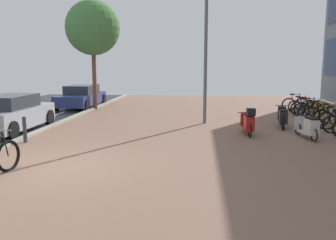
# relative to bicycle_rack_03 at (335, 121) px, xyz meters

# --- Properties ---
(ground) EXTENTS (21.00, 40.00, 0.13)m
(ground) POSITION_rel_bicycle_rack_03_xyz_m (-7.35, -5.86, -0.38)
(ground) COLOR #242426
(bicycle_rack_03) EXTENTS (1.37, 0.48, 1.00)m
(bicycle_rack_03) POSITION_rel_bicycle_rack_03_xyz_m (0.00, 0.00, 0.00)
(bicycle_rack_03) COLOR black
(bicycle_rack_03) RESTS_ON ground
(bicycle_rack_04) EXTENTS (1.42, 0.48, 1.01)m
(bicycle_rack_04) POSITION_rel_bicycle_rack_03_xyz_m (0.06, 0.79, 0.00)
(bicycle_rack_04) COLOR black
(bicycle_rack_04) RESTS_ON ground
(bicycle_rack_05) EXTENTS (1.40, 0.48, 1.03)m
(bicycle_rack_05) POSITION_rel_bicycle_rack_03_xyz_m (-0.09, 1.58, 0.01)
(bicycle_rack_05) COLOR black
(bicycle_rack_05) RESTS_ON ground
(bicycle_rack_06) EXTENTS (1.36, 0.48, 0.99)m
(bicycle_rack_06) POSITION_rel_bicycle_rack_03_xyz_m (-0.09, 2.37, -0.00)
(bicycle_rack_06) COLOR black
(bicycle_rack_06) RESTS_ON ground
(bicycle_rack_07) EXTENTS (1.37, 0.50, 1.02)m
(bicycle_rack_07) POSITION_rel_bicycle_rack_03_xyz_m (-0.04, 3.16, 0.00)
(bicycle_rack_07) COLOR black
(bicycle_rack_07) RESTS_ON ground
(bicycle_rack_08) EXTENTS (1.34, 0.48, 0.97)m
(bicycle_rack_08) POSITION_rel_bicycle_rack_03_xyz_m (-0.03, 3.95, -0.01)
(bicycle_rack_08) COLOR black
(bicycle_rack_08) RESTS_ON ground
(bicycle_rack_09) EXTENTS (1.32, 0.48, 0.94)m
(bicycle_rack_09) POSITION_rel_bicycle_rack_03_xyz_m (0.02, 4.74, -0.02)
(bicycle_rack_09) COLOR black
(bicycle_rack_09) RESTS_ON ground
(bicycle_rack_10) EXTENTS (1.39, 0.48, 1.00)m
(bicycle_rack_10) POSITION_rel_bicycle_rack_03_xyz_m (-0.07, 5.53, -0.00)
(bicycle_rack_10) COLOR black
(bicycle_rack_10) RESTS_ON ground
(scooter_near) EXTENTS (0.60, 1.78, 0.85)m
(scooter_near) POSITION_rel_bicycle_rack_03_xyz_m (-1.93, 0.20, 0.06)
(scooter_near) COLOR black
(scooter_near) RESTS_ON ground
(scooter_mid) EXTENTS (0.60, 1.68, 0.79)m
(scooter_mid) POSITION_rel_bicycle_rack_03_xyz_m (-1.54, -1.82, 0.05)
(scooter_mid) COLOR black
(scooter_mid) RESTS_ON ground
(scooter_far) EXTENTS (0.52, 1.71, 1.04)m
(scooter_far) POSITION_rel_bicycle_rack_03_xyz_m (-3.49, -1.38, 0.11)
(scooter_far) COLOR black
(scooter_far) RESTS_ON ground
(parked_car_near) EXTENTS (1.80, 3.93, 1.37)m
(parked_car_near) POSITION_rel_bicycle_rack_03_xyz_m (-12.30, -1.40, 0.30)
(parked_car_near) COLOR #A0A6B0
(parked_car_near) RESTS_ON ground
(parked_car_far) EXTENTS (1.88, 4.42, 1.27)m
(parked_car_far) POSITION_rel_bicycle_rack_03_xyz_m (-12.20, 6.16, 0.25)
(parked_car_far) COLOR navy
(parked_car_far) RESTS_ON ground
(lamp_post) EXTENTS (0.20, 0.52, 6.03)m
(lamp_post) POSITION_rel_bicycle_rack_03_xyz_m (-5.01, 1.02, 2.99)
(lamp_post) COLOR slate
(lamp_post) RESTS_ON ground
(street_tree) EXTENTS (2.96, 2.96, 5.93)m
(street_tree) POSITION_rel_bicycle_rack_03_xyz_m (-11.08, 5.17, 4.08)
(street_tree) COLOR brown
(street_tree) RESTS_ON ground
(bollard_far) EXTENTS (0.12, 0.12, 0.84)m
(bollard_far) POSITION_rel_bicycle_rack_03_xyz_m (-10.83, -3.23, 0.07)
(bollard_far) COLOR #38383D
(bollard_far) RESTS_ON ground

